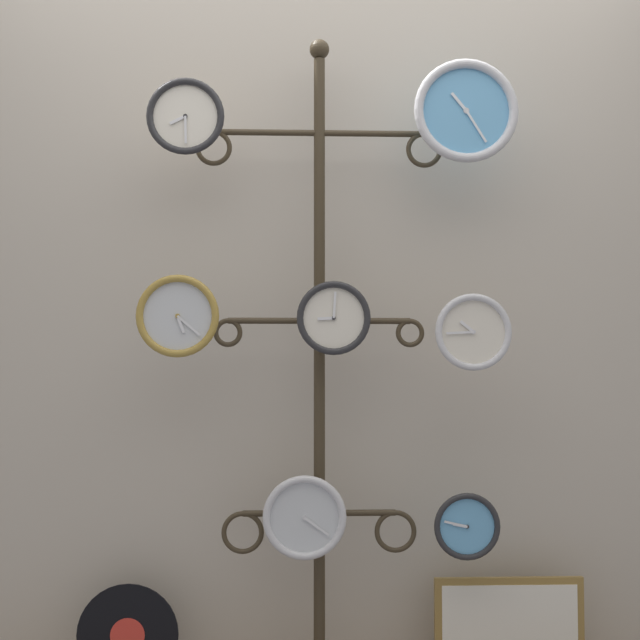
{
  "coord_description": "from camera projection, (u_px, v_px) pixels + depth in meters",
  "views": [
    {
      "loc": [
        -0.11,
        -2.41,
        1.04
      ],
      "look_at": [
        0.0,
        0.36,
        1.19
      ],
      "focal_mm": 50.0,
      "sensor_mm": 36.0,
      "label": 1
    }
  ],
  "objects": [
    {
      "name": "picture_frame",
      "position": [
        509.0,
        629.0,
        2.8
      ],
      "size": [
        0.47,
        0.02,
        0.32
      ],
      "color": "olive",
      "rests_on": "low_shelf"
    },
    {
      "name": "display_stand",
      "position": [
        319.0,
        481.0,
        2.8
      ],
      "size": [
        0.8,
        0.4,
        2.1
      ],
      "color": "#382D1E",
      "rests_on": "ground_plane"
    },
    {
      "name": "vinyl_record",
      "position": [
        128.0,
        635.0,
        2.74
      ],
      "size": [
        0.31,
        0.01,
        0.31
      ],
      "color": "black",
      "rests_on": "low_shelf"
    },
    {
      "name": "clock_middle_left",
      "position": [
        178.0,
        316.0,
        2.72
      ],
      "size": [
        0.25,
        0.04,
        0.25
      ],
      "color": "silver"
    },
    {
      "name": "clock_top_right",
      "position": [
        466.0,
        111.0,
        2.78
      ],
      "size": [
        0.33,
        0.04,
        0.33
      ],
      "color": "#60A8DB"
    },
    {
      "name": "shop_wall",
      "position": [
        317.0,
        261.0,
        3.0
      ],
      "size": [
        4.4,
        0.04,
        2.8
      ],
      "color": "#BCB2A3",
      "rests_on": "ground_plane"
    },
    {
      "name": "clock_middle_right",
      "position": [
        473.0,
        332.0,
        2.74
      ],
      "size": [
        0.24,
        0.04,
        0.24
      ],
      "color": "silver"
    },
    {
      "name": "clock_bottom_center",
      "position": [
        305.0,
        517.0,
        2.7
      ],
      "size": [
        0.25,
        0.04,
        0.25
      ],
      "color": "silver"
    },
    {
      "name": "clock_top_left",
      "position": [
        186.0,
        117.0,
        2.76
      ],
      "size": [
        0.24,
        0.04,
        0.24
      ],
      "color": "silver"
    },
    {
      "name": "clock_bottom_right",
      "position": [
        467.0,
        526.0,
        2.71
      ],
      "size": [
        0.2,
        0.04,
        0.2
      ],
      "color": "#60A8DB"
    },
    {
      "name": "clock_middle_center",
      "position": [
        334.0,
        318.0,
        2.75
      ],
      "size": [
        0.23,
        0.04,
        0.23
      ],
      "color": "silver"
    }
  ]
}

